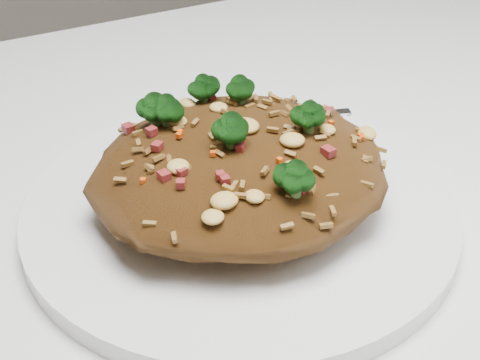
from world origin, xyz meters
name	(u,v)px	position (x,y,z in m)	size (l,w,h in m)	color
dining_table	(297,300)	(0.00, 0.00, 0.66)	(1.20, 0.80, 0.75)	white
plate	(240,207)	(-0.04, 0.01, 0.76)	(0.28, 0.28, 0.01)	white
fried_rice	(240,157)	(-0.04, 0.01, 0.80)	(0.19, 0.18, 0.07)	brown
fork	(262,120)	(0.02, 0.09, 0.77)	(0.16, 0.07, 0.00)	silver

